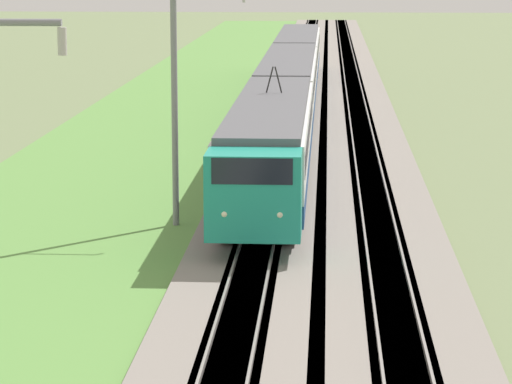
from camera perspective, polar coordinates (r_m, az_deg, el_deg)
The scene contains 7 objects.
ballast_main at distance 56.33m, azimuth 1.12°, elevation 1.61°, with size 240.00×4.40×0.30m.
ballast_adjacent at distance 56.31m, azimuth 5.19°, elevation 1.57°, with size 240.00×4.40×0.30m.
track_main at distance 56.32m, azimuth 1.12°, elevation 1.62°, with size 240.00×1.57×0.45m.
track_adjacent at distance 56.31m, azimuth 5.19°, elevation 1.58°, with size 240.00×1.57×0.45m.
grass_verge at distance 56.95m, azimuth -5.31°, elevation 1.58°, with size 240.00×12.55×0.12m.
passenger_train at distance 68.08m, azimuth 1.53°, elevation 5.09°, with size 65.13×3.02×4.96m.
catenary_mast_mid at distance 41.81m, azimuth -3.78°, elevation 4.57°, with size 0.22×2.56×9.10m.
Camera 1 is at (-5.52, -2.18, 9.42)m, focal length 85.00 mm.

